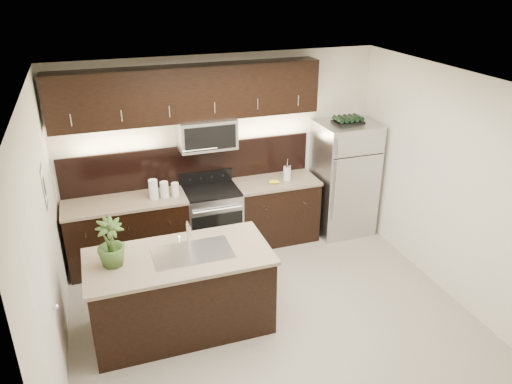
# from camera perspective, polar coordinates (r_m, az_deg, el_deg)

# --- Properties ---
(ground) EXTENTS (4.50, 4.50, 0.00)m
(ground) POSITION_cam_1_polar(r_m,az_deg,el_deg) (6.03, 1.62, -13.82)
(ground) COLOR gray
(ground) RESTS_ON ground
(room_walls) EXTENTS (4.52, 4.02, 2.71)m
(room_walls) POSITION_cam_1_polar(r_m,az_deg,el_deg) (5.09, 0.82, 0.85)
(room_walls) COLOR beige
(room_walls) RESTS_ON ground
(counter_run) EXTENTS (3.51, 0.65, 0.94)m
(counter_run) POSITION_cam_1_polar(r_m,az_deg,el_deg) (7.04, -6.65, -3.38)
(counter_run) COLOR black
(counter_run) RESTS_ON ground
(upper_fixtures) EXTENTS (3.49, 0.40, 1.66)m
(upper_fixtures) POSITION_cam_1_polar(r_m,az_deg,el_deg) (6.58, -7.42, 10.21)
(upper_fixtures) COLOR black
(upper_fixtures) RESTS_ON counter_run
(island) EXTENTS (1.96, 0.96, 0.94)m
(island) POSITION_cam_1_polar(r_m,az_deg,el_deg) (5.64, -8.53, -11.21)
(island) COLOR black
(island) RESTS_ON ground
(sink_faucet) EXTENTS (0.84, 0.50, 0.28)m
(sink_faucet) POSITION_cam_1_polar(r_m,az_deg,el_deg) (5.40, -7.30, -6.70)
(sink_faucet) COLOR silver
(sink_faucet) RESTS_ON island
(refrigerator) EXTENTS (0.82, 0.74, 1.70)m
(refrigerator) POSITION_cam_1_polar(r_m,az_deg,el_deg) (7.55, 9.97, 1.56)
(refrigerator) COLOR #B2B2B7
(refrigerator) RESTS_ON ground
(wine_rack) EXTENTS (0.42, 0.26, 0.10)m
(wine_rack) POSITION_cam_1_polar(r_m,az_deg,el_deg) (7.25, 10.48, 8.11)
(wine_rack) COLOR black
(wine_rack) RESTS_ON refrigerator
(plant) EXTENTS (0.37, 0.37, 0.52)m
(plant) POSITION_cam_1_polar(r_m,az_deg,el_deg) (5.24, -16.28, -5.59)
(plant) COLOR #304B1E
(plant) RESTS_ON island
(canisters) EXTENTS (0.39, 0.12, 0.26)m
(canisters) POSITION_cam_1_polar(r_m,az_deg,el_deg) (6.67, -10.73, 0.29)
(canisters) COLOR silver
(canisters) RESTS_ON counter_run
(french_press) EXTENTS (0.11, 0.11, 0.32)m
(french_press) POSITION_cam_1_polar(r_m,az_deg,el_deg) (7.10, 3.57, 2.23)
(french_press) COLOR silver
(french_press) RESTS_ON counter_run
(bananas) EXTENTS (0.19, 0.16, 0.05)m
(bananas) POSITION_cam_1_polar(r_m,az_deg,el_deg) (7.03, 1.73, 1.20)
(bananas) COLOR yellow
(bananas) RESTS_ON counter_run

